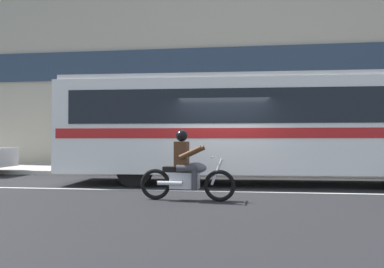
{
  "coord_description": "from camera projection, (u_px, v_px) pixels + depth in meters",
  "views": [
    {
      "loc": [
        0.42,
        -10.27,
        1.33
      ],
      "look_at": [
        -0.88,
        -0.18,
        1.51
      ],
      "focal_mm": 34.65,
      "sensor_mm": 36.0,
      "label": 1
    }
  ],
  "objects": [
    {
      "name": "ground_plane",
      "position": [
        224.0,
        189.0,
        10.21
      ],
      "size": [
        60.0,
        60.0,
        0.0
      ],
      "primitive_type": "plane",
      "color": "black"
    },
    {
      "name": "sidewalk_curb",
      "position": [
        229.0,
        171.0,
        15.27
      ],
      "size": [
        28.0,
        3.8,
        0.15
      ],
      "primitive_type": "cube",
      "color": "#B7B2A8",
      "rests_on": "ground_plane"
    },
    {
      "name": "lane_center_stripe",
      "position": [
        223.0,
        191.0,
        9.62
      ],
      "size": [
        26.6,
        0.14,
        0.01
      ],
      "primitive_type": "cube",
      "color": "silver",
      "rests_on": "ground_plane"
    },
    {
      "name": "office_building_facade",
      "position": [
        230.0,
        19.0,
        17.66
      ],
      "size": [
        28.0,
        0.89,
        14.21
      ],
      "color": "gray",
      "rests_on": "ground_plane"
    },
    {
      "name": "transit_bus",
      "position": [
        272.0,
        122.0,
        11.25
      ],
      "size": [
        12.79,
        3.02,
        3.22
      ],
      "color": "white",
      "rests_on": "ground_plane"
    },
    {
      "name": "motorcycle_with_rider",
      "position": [
        186.0,
        171.0,
        8.18
      ],
      "size": [
        2.14,
        0.64,
        1.56
      ],
      "color": "black",
      "rests_on": "ground_plane"
    },
    {
      "name": "fire_hydrant",
      "position": [
        131.0,
        161.0,
        14.76
      ],
      "size": [
        0.22,
        0.3,
        0.75
      ],
      "color": "gold",
      "rests_on": "sidewalk_curb"
    }
  ]
}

